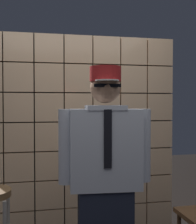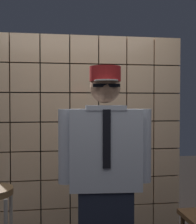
% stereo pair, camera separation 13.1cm
% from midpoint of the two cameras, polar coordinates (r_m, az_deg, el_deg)
% --- Properties ---
extents(glass_block_wall, '(2.28, 0.10, 2.28)m').
position_cam_midpoint_polar(glass_block_wall, '(3.38, -4.93, -4.53)').
color(glass_block_wall, '#E0B78C').
rests_on(glass_block_wall, ground).
extents(standing_person, '(0.70, 0.31, 1.75)m').
position_cam_midpoint_polar(standing_person, '(2.29, -0.29, -12.70)').
color(standing_person, '#1E2333').
rests_on(standing_person, ground).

